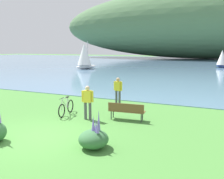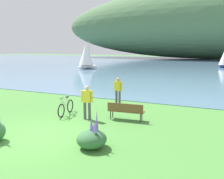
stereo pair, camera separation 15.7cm
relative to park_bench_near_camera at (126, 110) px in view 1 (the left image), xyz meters
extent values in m
plane|color=#478438|center=(-2.42, -3.52, -0.52)|extent=(200.00, 200.00, 0.00)
cube|color=#5B7F9E|center=(-2.42, 44.10, -0.50)|extent=(180.00, 80.00, 0.04)
ellipsoid|color=#4C7047|center=(-0.20, 71.14, 10.59)|extent=(98.93, 28.00, 22.14)
cube|color=brown|center=(-0.01, 0.08, -0.07)|extent=(1.84, 0.65, 0.05)
cube|color=brown|center=(0.01, -0.13, 0.15)|extent=(1.80, 0.21, 0.40)
cylinder|color=#2D2D33|center=(-0.78, 0.17, -0.30)|extent=(0.05, 0.05, 0.45)
cylinder|color=#2D2D33|center=(0.74, 0.32, -0.30)|extent=(0.05, 0.05, 0.45)
cylinder|color=#2D2D33|center=(-0.75, -0.16, -0.30)|extent=(0.05, 0.05, 0.45)
cylinder|color=#2D2D33|center=(0.77, -0.02, -0.30)|extent=(0.05, 0.05, 0.45)
torus|color=black|center=(-3.21, -0.91, -0.16)|extent=(0.17, 0.72, 0.72)
torus|color=black|center=(-3.36, 0.13, -0.16)|extent=(0.17, 0.72, 0.72)
cylinder|color=silver|center=(-3.26, -0.58, 0.15)|extent=(0.13, 0.61, 0.61)
cylinder|color=silver|center=(-3.26, -0.54, 0.41)|extent=(0.14, 0.66, 0.09)
cylinder|color=silver|center=(-3.30, -0.26, 0.12)|extent=(0.06, 0.13, 0.54)
cylinder|color=silver|center=(-3.33, -0.08, -0.15)|extent=(0.09, 0.43, 0.05)
cylinder|color=silver|center=(-3.34, -0.05, 0.11)|extent=(0.08, 0.37, 0.56)
cylinder|color=silver|center=(-3.21, -0.89, 0.14)|extent=(0.05, 0.09, 0.60)
cube|color=black|center=(-3.31, -0.22, 0.42)|extent=(0.13, 0.25, 0.05)
cylinder|color=black|center=(-3.21, -0.86, 0.48)|extent=(0.09, 0.48, 0.02)
cylinder|color=#4C4C51|center=(-1.81, 3.01, -0.08)|extent=(0.14, 0.14, 0.88)
cylinder|color=#4C4C51|center=(-1.57, 2.97, -0.08)|extent=(0.14, 0.14, 0.88)
cube|color=yellow|center=(-1.69, 2.99, 0.66)|extent=(0.41, 0.28, 0.60)
sphere|color=tan|center=(-1.69, 2.99, 1.08)|extent=(0.22, 0.22, 0.22)
cylinder|color=yellow|center=(-1.94, 3.03, 0.66)|extent=(0.09, 0.09, 0.56)
cylinder|color=yellow|center=(-1.43, 2.95, 0.66)|extent=(0.09, 0.09, 0.56)
cylinder|color=#4C4C51|center=(-1.94, -0.67, -0.08)|extent=(0.14, 0.14, 0.88)
cylinder|color=#4C4C51|center=(-1.70, -0.62, -0.08)|extent=(0.14, 0.14, 0.88)
cube|color=yellow|center=(-1.82, -0.65, 0.66)|extent=(0.42, 0.30, 0.60)
sphere|color=beige|center=(-1.82, -0.65, 1.08)|extent=(0.22, 0.22, 0.22)
cylinder|color=yellow|center=(-2.07, -0.70, 0.66)|extent=(0.09, 0.09, 0.56)
cylinder|color=yellow|center=(-1.56, -0.59, 0.66)|extent=(0.09, 0.09, 0.56)
cylinder|color=#386B3D|center=(-3.45, -4.53, 0.16)|extent=(0.02, 0.02, 0.12)
ellipsoid|color=#386B3D|center=(0.10, -3.63, -0.19)|extent=(1.09, 1.09, 0.66)
cylinder|color=#386B3D|center=(0.10, -3.63, 0.07)|extent=(0.02, 0.02, 0.12)
cone|color=#8470D1|center=(0.10, -3.63, 0.40)|extent=(0.14, 0.14, 0.54)
cylinder|color=#386B3D|center=(0.25, -3.50, 0.07)|extent=(0.02, 0.02, 0.12)
cone|color=#8470D1|center=(0.25, -3.50, 0.50)|extent=(0.12, 0.12, 0.74)
cylinder|color=#386B3D|center=(0.35, -3.78, 0.07)|extent=(0.02, 0.02, 0.12)
cone|color=#8470D1|center=(0.35, -3.78, 0.35)|extent=(0.11, 0.11, 0.45)
cylinder|color=#386B3D|center=(0.25, -3.71, 0.07)|extent=(0.02, 0.02, 0.12)
cone|color=#8470D1|center=(0.25, -3.71, 0.36)|extent=(0.09, 0.09, 0.46)
ellipsoid|color=navy|center=(4.65, 36.09, -0.23)|extent=(2.60, 2.63, 0.50)
cylinder|color=#B2B2B2|center=(4.81, 35.93, 1.47)|extent=(0.07, 0.07, 2.89)
cone|color=white|center=(4.46, 36.28, 1.32)|extent=(2.42, 2.42, 2.60)
ellipsoid|color=white|center=(-16.29, 24.46, -0.14)|extent=(2.69, 4.01, 0.69)
cylinder|color=#B2B2B2|center=(-16.15, 24.73, 2.16)|extent=(0.10, 0.10, 3.92)
cone|color=white|center=(-16.44, 24.12, 1.97)|extent=(3.10, 3.10, 3.53)
camera|label=1|loc=(4.02, -10.88, 3.05)|focal=38.76mm
camera|label=2|loc=(4.17, -10.81, 3.05)|focal=38.76mm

